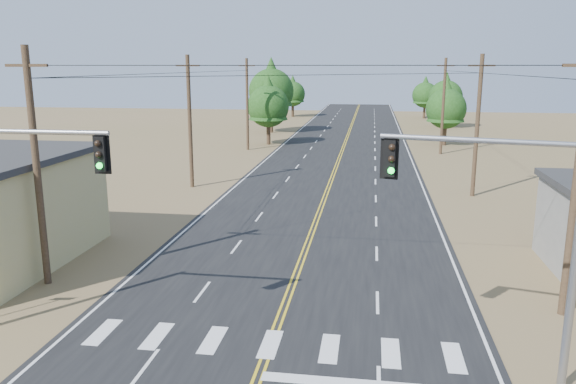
# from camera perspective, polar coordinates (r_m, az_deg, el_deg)

# --- Properties ---
(road) EXTENTS (15.00, 200.00, 0.02)m
(road) POSITION_cam_1_polar(r_m,az_deg,el_deg) (40.22, 3.77, -0.51)
(road) COLOR black
(road) RESTS_ON ground
(utility_pole_left_near) EXTENTS (1.80, 0.30, 10.00)m
(utility_pole_left_near) POSITION_cam_1_polar(r_m,az_deg,el_deg) (25.39, -24.18, 2.37)
(utility_pole_left_near) COLOR #4C3826
(utility_pole_left_near) RESTS_ON ground
(utility_pole_left_mid) EXTENTS (1.80, 0.30, 10.00)m
(utility_pole_left_mid) POSITION_cam_1_polar(r_m,az_deg,el_deg) (43.43, -9.95, 7.14)
(utility_pole_left_mid) COLOR #4C3826
(utility_pole_left_mid) RESTS_ON ground
(utility_pole_left_far) EXTENTS (1.80, 0.30, 10.00)m
(utility_pole_left_far) POSITION_cam_1_polar(r_m,az_deg,el_deg) (62.67, -4.16, 8.95)
(utility_pole_left_far) COLOR #4C3826
(utility_pole_left_far) RESTS_ON ground
(utility_pole_right_mid) EXTENTS (1.80, 0.30, 10.00)m
(utility_pole_right_mid) POSITION_cam_1_polar(r_m,az_deg,el_deg) (41.88, 18.68, 6.47)
(utility_pole_right_mid) COLOR #4C3826
(utility_pole_right_mid) RESTS_ON ground
(utility_pole_right_far) EXTENTS (1.80, 0.30, 10.00)m
(utility_pole_right_far) POSITION_cam_1_polar(r_m,az_deg,el_deg) (61.61, 15.49, 8.46)
(utility_pole_right_far) COLOR #4C3826
(utility_pole_right_far) RESTS_ON ground
(signal_mast_left) EXTENTS (5.65, 0.43, 7.33)m
(signal_mast_left) POSITION_cam_1_polar(r_m,az_deg,el_deg) (20.83, -27.12, -0.52)
(signal_mast_left) COLOR gray
(signal_mast_left) RESTS_ON ground
(signal_mast_right) EXTENTS (5.55, 1.55, 7.33)m
(signal_mast_right) POSITION_cam_1_polar(r_m,az_deg,el_deg) (17.10, 22.19, -2.67)
(signal_mast_right) COLOR gray
(signal_mast_right) RESTS_ON ground
(tree_left_near) EXTENTS (4.92, 4.92, 8.20)m
(tree_left_near) POSITION_cam_1_polar(r_m,az_deg,el_deg) (66.90, -2.02, 9.12)
(tree_left_near) COLOR #3F2D1E
(tree_left_near) RESTS_ON ground
(tree_left_mid) EXTENTS (6.25, 6.25, 10.42)m
(tree_left_mid) POSITION_cam_1_polar(r_m,az_deg,el_deg) (79.14, -1.71, 10.66)
(tree_left_mid) COLOR #3F2D1E
(tree_left_mid) RESTS_ON ground
(tree_left_far) EXTENTS (4.54, 4.54, 7.56)m
(tree_left_far) POSITION_cam_1_polar(r_m,az_deg,el_deg) (104.28, 0.49, 10.19)
(tree_left_far) COLOR #3F2D1E
(tree_left_far) RESTS_ON ground
(tree_right_near) EXTENTS (4.67, 4.67, 7.78)m
(tree_right_near) POSITION_cam_1_polar(r_m,az_deg,el_deg) (68.72, 15.79, 8.53)
(tree_right_near) COLOR #3F2D1E
(tree_right_near) RESTS_ON ground
(tree_right_mid) EXTENTS (5.01, 5.01, 8.35)m
(tree_right_mid) POSITION_cam_1_polar(r_m,az_deg,el_deg) (88.51, 15.74, 9.59)
(tree_right_mid) COLOR #3F2D1E
(tree_right_mid) RESTS_ON ground
(tree_right_far) EXTENTS (4.50, 4.50, 7.50)m
(tree_right_far) POSITION_cam_1_polar(r_m,az_deg,el_deg) (103.73, 13.77, 9.80)
(tree_right_far) COLOR #3F2D1E
(tree_right_far) RESTS_ON ground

